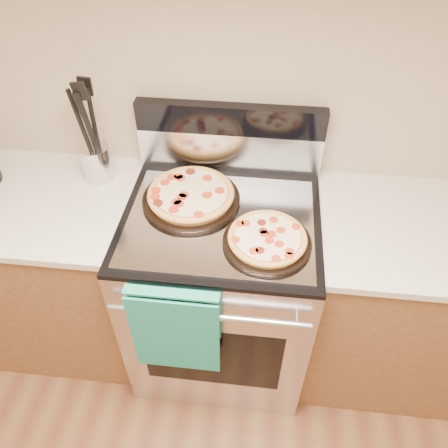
# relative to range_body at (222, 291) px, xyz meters

# --- Properties ---
(wall_back) EXTENTS (4.00, 0.00, 4.00)m
(wall_back) POSITION_rel_range_body_xyz_m (0.00, 0.35, 0.90)
(wall_back) COLOR #C6B28F
(wall_back) RESTS_ON ground
(range_body) EXTENTS (0.76, 0.68, 0.90)m
(range_body) POSITION_rel_range_body_xyz_m (0.00, 0.00, 0.00)
(range_body) COLOR #B7B7BC
(range_body) RESTS_ON ground
(oven_window) EXTENTS (0.56, 0.01, 0.40)m
(oven_window) POSITION_rel_range_body_xyz_m (0.00, -0.34, 0.00)
(oven_window) COLOR black
(oven_window) RESTS_ON range_body
(cooktop) EXTENTS (0.76, 0.68, 0.02)m
(cooktop) POSITION_rel_range_body_xyz_m (0.00, 0.00, 0.46)
(cooktop) COLOR black
(cooktop) RESTS_ON range_body
(backsplash_lower) EXTENTS (0.76, 0.06, 0.18)m
(backsplash_lower) POSITION_rel_range_body_xyz_m (0.00, 0.31, 0.56)
(backsplash_lower) COLOR silver
(backsplash_lower) RESTS_ON cooktop
(backsplash_upper) EXTENTS (0.76, 0.06, 0.12)m
(backsplash_upper) POSITION_rel_range_body_xyz_m (0.00, 0.31, 0.71)
(backsplash_upper) COLOR black
(backsplash_upper) RESTS_ON backsplash_lower
(oven_handle) EXTENTS (0.70, 0.03, 0.03)m
(oven_handle) POSITION_rel_range_body_xyz_m (0.00, -0.38, 0.35)
(oven_handle) COLOR silver
(oven_handle) RESTS_ON range_body
(dish_towel) EXTENTS (0.32, 0.05, 0.42)m
(dish_towel) POSITION_rel_range_body_xyz_m (-0.12, -0.38, 0.25)
(dish_towel) COLOR #1A8573
(dish_towel) RESTS_ON oven_handle
(foil_sheet) EXTENTS (0.70, 0.55, 0.01)m
(foil_sheet) POSITION_rel_range_body_xyz_m (0.00, -0.03, 0.47)
(foil_sheet) COLOR gray
(foil_sheet) RESTS_ON cooktop
(cabinet_left) EXTENTS (1.00, 0.62, 0.88)m
(cabinet_left) POSITION_rel_range_body_xyz_m (-0.88, 0.03, -0.01)
(cabinet_left) COLOR brown
(cabinet_left) RESTS_ON ground
(countertop_left) EXTENTS (1.02, 0.64, 0.03)m
(countertop_left) POSITION_rel_range_body_xyz_m (-0.88, 0.03, 0.45)
(countertop_left) COLOR beige
(countertop_left) RESTS_ON cabinet_left
(cabinet_right) EXTENTS (1.00, 0.62, 0.88)m
(cabinet_right) POSITION_rel_range_body_xyz_m (0.88, 0.03, -0.01)
(cabinet_right) COLOR brown
(cabinet_right) RESTS_ON ground
(pepperoni_pizza_back) EXTENTS (0.43, 0.43, 0.05)m
(pepperoni_pizza_back) POSITION_rel_range_body_xyz_m (-0.13, 0.07, 0.50)
(pepperoni_pizza_back) COLOR #C18B3B
(pepperoni_pizza_back) RESTS_ON foil_sheet
(pepperoni_pizza_front) EXTENTS (0.35, 0.35, 0.04)m
(pepperoni_pizza_front) POSITION_rel_range_body_xyz_m (0.18, -0.13, 0.50)
(pepperoni_pizza_front) COLOR #C18B3B
(pepperoni_pizza_front) RESTS_ON foil_sheet
(utensil_crock) EXTENTS (0.13, 0.13, 0.15)m
(utensil_crock) POSITION_rel_range_body_xyz_m (-0.54, 0.20, 0.54)
(utensil_crock) COLOR silver
(utensil_crock) RESTS_ON countertop_left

